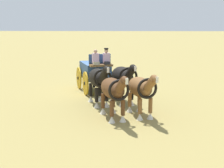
# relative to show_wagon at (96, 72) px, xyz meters

# --- Properties ---
(ground_plane) EXTENTS (220.00, 220.00, 0.00)m
(ground_plane) POSITION_rel_show_wagon_xyz_m (-0.17, -0.05, -1.22)
(ground_plane) COLOR #9E8C4C
(show_wagon) EXTENTS (5.54, 2.68, 2.76)m
(show_wagon) POSITION_rel_show_wagon_xyz_m (0.00, 0.00, 0.00)
(show_wagon) COLOR #2D4C7A
(show_wagon) RESTS_ON ground
(draft_horse_rear_near) EXTENTS (3.06, 1.58, 2.26)m
(draft_horse_rear_near) POSITION_rel_show_wagon_xyz_m (3.04, 1.68, 0.16)
(draft_horse_rear_near) COLOR black
(draft_horse_rear_near) RESTS_ON ground
(draft_horse_rear_off) EXTENTS (2.91, 1.48, 2.23)m
(draft_horse_rear_off) POSITION_rel_show_wagon_xyz_m (3.45, 0.44, 0.13)
(draft_horse_rear_off) COLOR black
(draft_horse_rear_off) RESTS_ON ground
(draft_horse_lead_near) EXTENTS (2.94, 1.46, 2.15)m
(draft_horse_lead_near) POSITION_rel_show_wagon_xyz_m (5.52, 2.49, 0.06)
(draft_horse_lead_near) COLOR brown
(draft_horse_lead_near) RESTS_ON ground
(draft_horse_lead_off) EXTENTS (3.09, 1.52, 2.16)m
(draft_horse_lead_off) POSITION_rel_show_wagon_xyz_m (5.93, 1.25, 0.08)
(draft_horse_lead_off) COLOR brown
(draft_horse_lead_off) RESTS_ON ground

